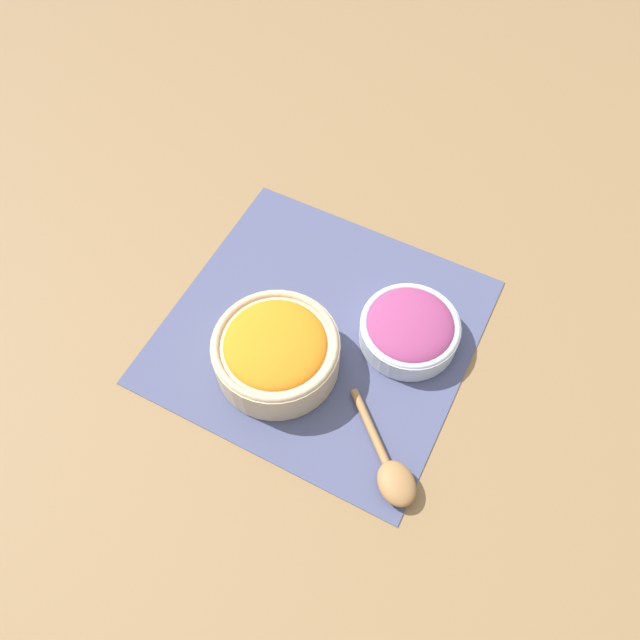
{
  "coord_description": "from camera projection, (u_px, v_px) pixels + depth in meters",
  "views": [
    {
      "loc": [
        0.23,
        -0.44,
        0.86
      ],
      "look_at": [
        0.0,
        0.0,
        0.03
      ],
      "focal_mm": 35.0,
      "sensor_mm": 36.0,
      "label": 1
    }
  ],
  "objects": [
    {
      "name": "placemat",
      "position": [
        320.0,
        330.0,
        0.99
      ],
      "size": [
        0.46,
        0.45,
        0.0
      ],
      "color": "#474C70",
      "rests_on": "ground_plane"
    },
    {
      "name": "carrot_bowl",
      "position": [
        276.0,
        351.0,
        0.92
      ],
      "size": [
        0.19,
        0.19,
        0.08
      ],
      "color": "#C6B28E",
      "rests_on": "placemat"
    },
    {
      "name": "ground_plane",
      "position": [
        320.0,
        331.0,
        0.99
      ],
      "size": [
        3.0,
        3.0,
        0.0
      ],
      "primitive_type": "plane",
      "color": "olive"
    },
    {
      "name": "onion_bowl",
      "position": [
        410.0,
        328.0,
        0.95
      ],
      "size": [
        0.15,
        0.15,
        0.06
      ],
      "color": "silver",
      "rests_on": "placemat"
    },
    {
      "name": "wooden_spoon",
      "position": [
        392.0,
        474.0,
        0.85
      ],
      "size": [
        0.16,
        0.15,
        0.03
      ],
      "color": "#9E7042",
      "rests_on": "placemat"
    }
  ]
}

